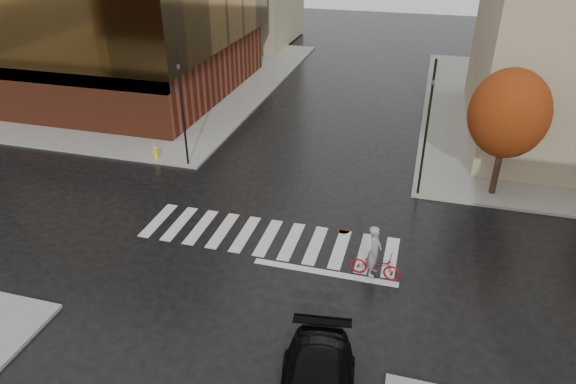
# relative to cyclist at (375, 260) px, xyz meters

# --- Properties ---
(ground) EXTENTS (120.00, 120.00, 0.00)m
(ground) POSITION_rel_cyclist_xyz_m (-4.96, 1.00, -0.80)
(ground) COLOR black
(ground) RESTS_ON ground
(sidewalk_nw) EXTENTS (30.00, 30.00, 0.15)m
(sidewalk_nw) POSITION_rel_cyclist_xyz_m (-25.96, 22.00, -0.73)
(sidewalk_nw) COLOR gray
(sidewalk_nw) RESTS_ON ground
(crosswalk) EXTENTS (12.00, 3.00, 0.01)m
(crosswalk) POSITION_rel_cyclist_xyz_m (-4.96, 1.50, -0.80)
(crosswalk) COLOR silver
(crosswalk) RESTS_ON ground
(tree_ne_a) EXTENTS (3.80, 3.80, 6.50)m
(tree_ne_a) POSITION_rel_cyclist_xyz_m (5.04, 8.40, 3.65)
(tree_ne_a) COLOR #311D16
(tree_ne_a) RESTS_ON sidewalk_ne
(cyclist) EXTENTS (2.13, 0.91, 2.35)m
(cyclist) POSITION_rel_cyclist_xyz_m (0.00, 0.00, 0.00)
(cyclist) COLOR maroon
(cyclist) RESTS_ON ground
(traffic_light_nw) EXTENTS (0.19, 0.17, 6.70)m
(traffic_light_nw) POSITION_rel_cyclist_xyz_m (-11.63, 7.30, 3.10)
(traffic_light_nw) COLOR black
(traffic_light_nw) RESTS_ON sidewalk_nw
(traffic_light_ne) EXTENTS (0.16, 0.19, 6.96)m
(traffic_light_ne) POSITION_rel_cyclist_xyz_m (1.34, 7.30, 3.28)
(traffic_light_ne) COLOR black
(traffic_light_ne) RESTS_ON sidewalk_ne
(fire_hydrant) EXTENTS (0.27, 0.27, 0.74)m
(fire_hydrant) POSITION_rel_cyclist_xyz_m (-13.76, 7.50, -0.24)
(fire_hydrant) COLOR #E2EA0D
(fire_hydrant) RESTS_ON sidewalk_nw
(manhole) EXTENTS (0.80, 0.80, 0.01)m
(manhole) POSITION_rel_cyclist_xyz_m (-1.77, 3.00, -0.80)
(manhole) COLOR #402617
(manhole) RESTS_ON ground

